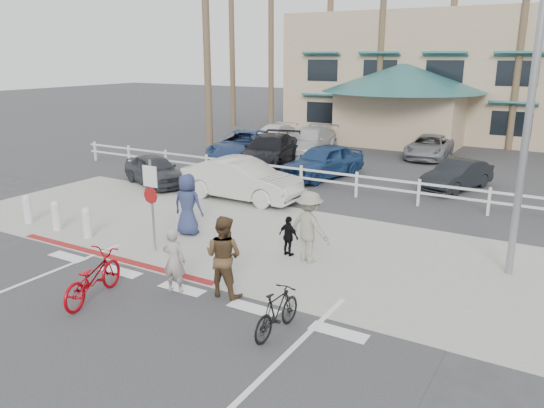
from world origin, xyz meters
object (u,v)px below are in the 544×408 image
Objects in this scene: bike_red at (93,277)px; car_white_sedan at (242,179)px; bike_black at (277,312)px; car_red_compact at (155,170)px; sign_post at (152,201)px.

car_white_sedan reaches higher than bike_red.
bike_black is 0.33× the size of car_white_sedan.
car_white_sedan is 4.45m from car_red_compact.
sign_post is 3.28m from bike_red.
car_white_sedan reaches higher than car_red_compact.
bike_black is (4.32, 0.77, -0.06)m from bike_red.
bike_black is at bearing -23.07° from sign_post.
bike_black is (5.25, -2.24, -0.98)m from sign_post.
car_red_compact is (-5.38, 5.90, -0.81)m from sign_post.
sign_post is at bearing -86.11° from bike_red.
bike_red is 10.92m from car_red_compact.
sign_post is at bearing -114.45° from car_red_compact.
bike_red is at bearing -167.25° from car_white_sedan.
car_white_sedan is at bearing -91.46° from bike_red.
bike_red is 4.39m from bike_black.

